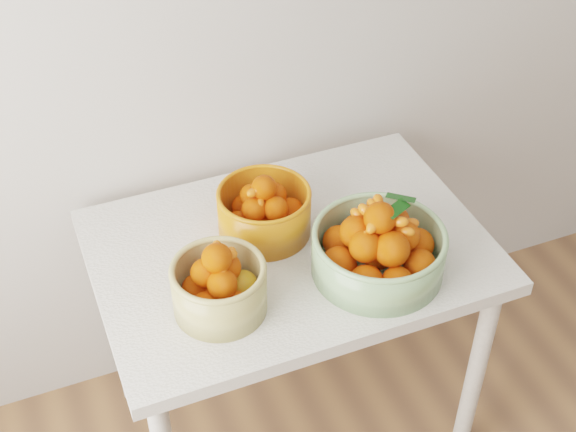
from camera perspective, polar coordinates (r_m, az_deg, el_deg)
name	(u,v)px	position (r m, az deg, el deg)	size (l,w,h in m)	color
table	(290,272)	(2.12, 0.15, -4.01)	(1.00, 0.70, 0.75)	silver
bowl_cream	(219,286)	(1.86, -4.90, -5.00)	(0.29, 0.29, 0.19)	tan
bowl_green	(378,248)	(1.95, 6.45, -2.30)	(0.39, 0.39, 0.21)	#85AC78
bowl_orange	(264,211)	(2.06, -1.70, 0.38)	(0.32, 0.32, 0.17)	orange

